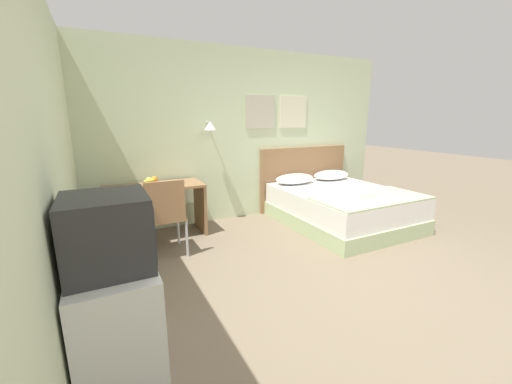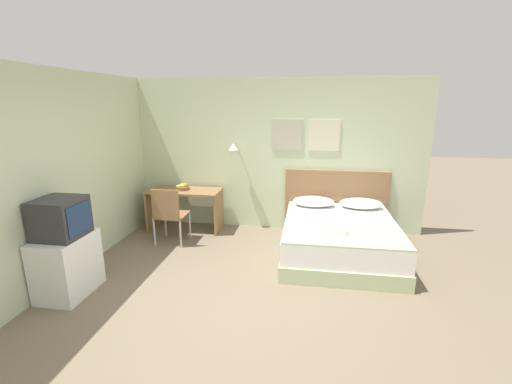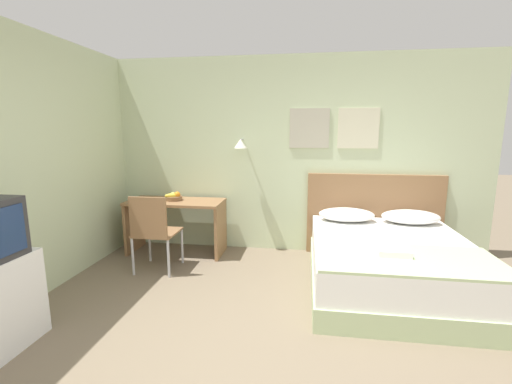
{
  "view_description": "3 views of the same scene",
  "coord_description": "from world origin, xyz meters",
  "px_view_note": "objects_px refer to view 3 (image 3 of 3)",
  "views": [
    {
      "loc": [
        -2.05,
        -1.99,
        1.63
      ],
      "look_at": [
        -0.28,
        1.51,
        0.68
      ],
      "focal_mm": 22.0,
      "sensor_mm": 36.0,
      "label": 1
    },
    {
      "loc": [
        0.74,
        -3.34,
        2.24
      ],
      "look_at": [
        0.03,
        1.21,
        1.03
      ],
      "focal_mm": 24.0,
      "sensor_mm": 36.0,
      "label": 2
    },
    {
      "loc": [
        0.33,
        -2.07,
        1.68
      ],
      "look_at": [
        -0.18,
        1.35,
        1.05
      ],
      "focal_mm": 24.0,
      "sensor_mm": 36.0,
      "label": 3
    }
  ],
  "objects_px": {
    "desk": "(176,216)",
    "throw_blanket": "(407,259)",
    "bed": "(390,265)",
    "pillow_right": "(411,217)",
    "headboard": "(374,215)",
    "desk_chair": "(153,228)",
    "folded_towel_near_foot": "(391,249)",
    "fruit_bowl": "(174,197)",
    "pillow_left": "(347,215)"
  },
  "relations": [
    {
      "from": "desk",
      "to": "throw_blanket",
      "type": "bearing_deg",
      "value": -25.74
    },
    {
      "from": "bed",
      "to": "throw_blanket",
      "type": "xyz_separation_m",
      "value": [
        0.0,
        -0.57,
        0.28
      ]
    },
    {
      "from": "pillow_right",
      "to": "desk",
      "type": "bearing_deg",
      "value": -179.52
    },
    {
      "from": "bed",
      "to": "headboard",
      "type": "bearing_deg",
      "value": 90.0
    },
    {
      "from": "throw_blanket",
      "to": "headboard",
      "type": "bearing_deg",
      "value": 90.0
    },
    {
      "from": "bed",
      "to": "throw_blanket",
      "type": "relative_size",
      "value": 1.24
    },
    {
      "from": "headboard",
      "to": "desk_chair",
      "type": "height_order",
      "value": "headboard"
    },
    {
      "from": "bed",
      "to": "desk_chair",
      "type": "height_order",
      "value": "desk_chair"
    },
    {
      "from": "desk",
      "to": "headboard",
      "type": "bearing_deg",
      "value": 6.61
    },
    {
      "from": "bed",
      "to": "folded_towel_near_foot",
      "type": "xyz_separation_m",
      "value": [
        -0.11,
        -0.43,
        0.32
      ]
    },
    {
      "from": "fruit_bowl",
      "to": "pillow_left",
      "type": "bearing_deg",
      "value": 0.31
    },
    {
      "from": "desk",
      "to": "fruit_bowl",
      "type": "relative_size",
      "value": 5.74
    },
    {
      "from": "headboard",
      "to": "desk",
      "type": "bearing_deg",
      "value": -173.39
    },
    {
      "from": "pillow_right",
      "to": "fruit_bowl",
      "type": "height_order",
      "value": "fruit_bowl"
    },
    {
      "from": "pillow_right",
      "to": "folded_towel_near_foot",
      "type": "distance_m",
      "value": 1.27
    },
    {
      "from": "headboard",
      "to": "pillow_left",
      "type": "bearing_deg",
      "value": -143.94
    },
    {
      "from": "folded_towel_near_foot",
      "to": "throw_blanket",
      "type": "bearing_deg",
      "value": -52.69
    },
    {
      "from": "headboard",
      "to": "folded_towel_near_foot",
      "type": "bearing_deg",
      "value": -94.15
    },
    {
      "from": "throw_blanket",
      "to": "desk",
      "type": "relative_size",
      "value": 1.24
    },
    {
      "from": "pillow_right",
      "to": "fruit_bowl",
      "type": "bearing_deg",
      "value": -179.77
    },
    {
      "from": "folded_towel_near_foot",
      "to": "pillow_right",
      "type": "bearing_deg",
      "value": 67.13
    },
    {
      "from": "folded_towel_near_foot",
      "to": "bed",
      "type": "bearing_deg",
      "value": 76.36
    },
    {
      "from": "folded_towel_near_foot",
      "to": "headboard",
      "type": "bearing_deg",
      "value": 85.85
    },
    {
      "from": "pillow_left",
      "to": "fruit_bowl",
      "type": "bearing_deg",
      "value": -179.69
    },
    {
      "from": "headboard",
      "to": "pillow_left",
      "type": "height_order",
      "value": "headboard"
    },
    {
      "from": "folded_towel_near_foot",
      "to": "pillow_left",
      "type": "bearing_deg",
      "value": 103.59
    },
    {
      "from": "pillow_right",
      "to": "fruit_bowl",
      "type": "xyz_separation_m",
      "value": [
        -3.07,
        -0.01,
        0.16
      ]
    },
    {
      "from": "bed",
      "to": "headboard",
      "type": "relative_size",
      "value": 1.12
    },
    {
      "from": "throw_blanket",
      "to": "desk",
      "type": "bearing_deg",
      "value": 154.26
    },
    {
      "from": "pillow_left",
      "to": "fruit_bowl",
      "type": "relative_size",
      "value": 3.1
    },
    {
      "from": "folded_towel_near_foot",
      "to": "fruit_bowl",
      "type": "bearing_deg",
      "value": 155.83
    },
    {
      "from": "bed",
      "to": "fruit_bowl",
      "type": "distance_m",
      "value": 2.83
    },
    {
      "from": "headboard",
      "to": "fruit_bowl",
      "type": "distance_m",
      "value": 2.71
    },
    {
      "from": "pillow_left",
      "to": "desk",
      "type": "xyz_separation_m",
      "value": [
        -2.27,
        -0.03,
        -0.09
      ]
    },
    {
      "from": "headboard",
      "to": "folded_towel_near_foot",
      "type": "relative_size",
      "value": 5.17
    },
    {
      "from": "pillow_right",
      "to": "desk_chair",
      "type": "relative_size",
      "value": 0.74
    },
    {
      "from": "headboard",
      "to": "bed",
      "type": "bearing_deg",
      "value": -90.0
    },
    {
      "from": "bed",
      "to": "headboard",
      "type": "distance_m",
      "value": 1.06
    },
    {
      "from": "bed",
      "to": "desk",
      "type": "relative_size",
      "value": 1.53
    },
    {
      "from": "headboard",
      "to": "desk_chair",
      "type": "bearing_deg",
      "value": -159.39
    },
    {
      "from": "headboard",
      "to": "pillow_right",
      "type": "xyz_separation_m",
      "value": [
        0.39,
        -0.28,
        0.06
      ]
    },
    {
      "from": "pillow_right",
      "to": "desk_chair",
      "type": "distance_m",
      "value": 3.14
    },
    {
      "from": "desk_chair",
      "to": "fruit_bowl",
      "type": "bearing_deg",
      "value": 91.27
    },
    {
      "from": "bed",
      "to": "desk",
      "type": "distance_m",
      "value": 2.76
    },
    {
      "from": "pillow_right",
      "to": "folded_towel_near_foot",
      "type": "xyz_separation_m",
      "value": [
        -0.49,
        -1.17,
        -0.03
      ]
    },
    {
      "from": "folded_towel_near_foot",
      "to": "desk",
      "type": "bearing_deg",
      "value": 155.88
    },
    {
      "from": "pillow_left",
      "to": "fruit_bowl",
      "type": "height_order",
      "value": "fruit_bowl"
    },
    {
      "from": "pillow_left",
      "to": "folded_towel_near_foot",
      "type": "xyz_separation_m",
      "value": [
        0.28,
        -1.17,
        -0.03
      ]
    },
    {
      "from": "throw_blanket",
      "to": "desk_chair",
      "type": "distance_m",
      "value": 2.73
    },
    {
      "from": "throw_blanket",
      "to": "folded_towel_near_foot",
      "type": "xyz_separation_m",
      "value": [
        -0.11,
        0.14,
        0.04
      ]
    }
  ]
}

